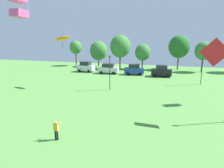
% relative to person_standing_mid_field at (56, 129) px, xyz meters
% --- Properties ---
extents(person_standing_mid_field, '(0.52, 0.48, 1.65)m').
position_rel_person_standing_mid_field_xyz_m(person_standing_mid_field, '(0.00, 0.00, 0.00)').
color(person_standing_mid_field, black).
rests_on(person_standing_mid_field, ground).
extents(kite_flying_2, '(3.19, 1.24, 1.95)m').
position_rel_person_standing_mid_field_xyz_m(kite_flying_2, '(-8.33, 16.20, 6.91)').
color(kite_flying_2, orange).
extents(kite_flying_3, '(1.69, 1.75, 2.58)m').
position_rel_person_standing_mid_field_xyz_m(kite_flying_3, '(-8.17, 6.84, 10.49)').
color(kite_flying_3, '#E54C93').
extents(kite_flying_5, '(2.54, 0.80, 2.61)m').
position_rel_person_standing_mid_field_xyz_m(kite_flying_5, '(12.21, 7.39, 5.79)').
color(kite_flying_5, red).
extents(parked_car_leftmost, '(4.21, 2.18, 2.46)m').
position_rel_person_standing_mid_field_xyz_m(parked_car_leftmost, '(-10.74, 30.38, 0.28)').
color(parked_car_leftmost, silver).
rests_on(parked_car_leftmost, ground).
extents(parked_car_second_from_left, '(4.62, 2.24, 2.28)m').
position_rel_person_standing_mid_field_xyz_m(parked_car_second_from_left, '(-4.90, 29.69, 0.21)').
color(parked_car_second_from_left, silver).
rests_on(parked_car_second_from_left, ground).
extents(parked_car_third_from_left, '(4.32, 2.26, 2.34)m').
position_rel_person_standing_mid_field_xyz_m(parked_car_third_from_left, '(0.95, 29.93, 0.23)').
color(parked_car_third_from_left, '#234299').
rests_on(parked_car_third_from_left, ground).
extents(parked_car_rightmost_in_row, '(4.13, 2.11, 2.44)m').
position_rel_person_standing_mid_field_xyz_m(parked_car_rightmost_in_row, '(6.79, 29.34, 0.27)').
color(parked_car_rightmost_in_row, black).
rests_on(parked_car_rightmost_in_row, ground).
extents(light_post_0, '(0.36, 0.20, 5.32)m').
position_rel_person_standing_mid_field_xyz_m(light_post_0, '(-0.41, 16.08, 2.12)').
color(light_post_0, '#2D2D33').
rests_on(light_post_0, ground).
extents(light_post_1, '(0.36, 0.20, 6.69)m').
position_rel_person_standing_mid_field_xyz_m(light_post_1, '(13.68, 23.97, 2.82)').
color(light_post_1, '#2D2D33').
rests_on(light_post_1, ground).
extents(treeline_tree_0, '(3.41, 3.41, 7.07)m').
position_rel_person_standing_mid_field_xyz_m(treeline_tree_0, '(-17.72, 39.59, 4.24)').
color(treeline_tree_0, brown).
rests_on(treeline_tree_0, ground).
extents(treeline_tree_1, '(4.79, 4.79, 7.00)m').
position_rel_person_standing_mid_field_xyz_m(treeline_tree_1, '(-10.86, 39.74, 3.43)').
color(treeline_tree_1, brown).
rests_on(treeline_tree_1, ground).
extents(treeline_tree_2, '(5.19, 5.19, 8.60)m').
position_rel_person_standing_mid_field_xyz_m(treeline_tree_2, '(-4.15, 37.53, 4.81)').
color(treeline_tree_2, brown).
rests_on(treeline_tree_2, ground).
extents(treeline_tree_3, '(3.89, 3.89, 6.40)m').
position_rel_person_standing_mid_field_xyz_m(treeline_tree_3, '(1.50, 38.53, 3.32)').
color(treeline_tree_3, brown).
rests_on(treeline_tree_3, ground).
extents(treeline_tree_4, '(5.12, 5.12, 8.56)m').
position_rel_person_standing_mid_field_xyz_m(treeline_tree_4, '(10.25, 39.93, 4.81)').
color(treeline_tree_4, brown).
rests_on(treeline_tree_4, ground).
extents(treeline_tree_5, '(3.88, 3.88, 7.07)m').
position_rel_person_standing_mid_field_xyz_m(treeline_tree_5, '(15.60, 37.87, 3.99)').
color(treeline_tree_5, brown).
rests_on(treeline_tree_5, ground).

